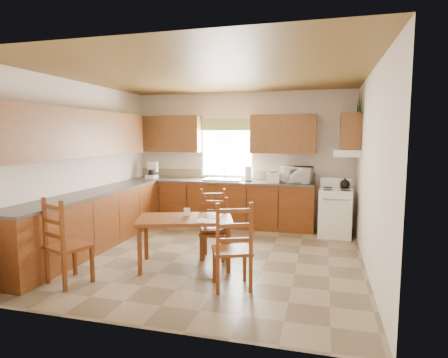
% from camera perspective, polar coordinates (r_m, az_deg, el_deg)
% --- Properties ---
extents(floor, '(4.50, 4.50, 0.00)m').
position_cam_1_polar(floor, '(5.84, -2.23, -11.58)').
color(floor, '#807157').
rests_on(floor, ground).
extents(ceiling, '(4.50, 4.50, 0.00)m').
position_cam_1_polar(ceiling, '(5.61, -2.36, 15.61)').
color(ceiling, brown).
rests_on(ceiling, floor).
extents(wall_left, '(4.50, 4.50, 0.00)m').
position_cam_1_polar(wall_left, '(6.59, -21.32, 2.06)').
color(wall_left, silver).
rests_on(wall_left, floor).
extents(wall_right, '(4.50, 4.50, 0.00)m').
position_cam_1_polar(wall_right, '(5.35, 21.39, 1.10)').
color(wall_right, silver).
rests_on(wall_right, floor).
extents(wall_back, '(4.50, 4.50, 0.00)m').
position_cam_1_polar(wall_back, '(7.74, 2.68, 3.12)').
color(wall_back, silver).
rests_on(wall_back, floor).
extents(wall_front, '(4.50, 4.50, 0.00)m').
position_cam_1_polar(wall_front, '(3.49, -13.34, -1.33)').
color(wall_front, silver).
rests_on(wall_front, floor).
extents(lower_cab_back, '(3.75, 0.60, 0.88)m').
position_cam_1_polar(lower_cab_back, '(7.65, -0.59, -3.79)').
color(lower_cab_back, brown).
rests_on(lower_cab_back, floor).
extents(lower_cab_left, '(0.60, 3.60, 0.88)m').
position_cam_1_polar(lower_cab_left, '(6.43, -19.61, -6.18)').
color(lower_cab_left, brown).
rests_on(lower_cab_left, floor).
extents(counter_back, '(3.75, 0.63, 0.04)m').
position_cam_1_polar(counter_back, '(7.58, -0.60, -0.37)').
color(counter_back, '#4D4642').
rests_on(counter_back, lower_cab_back).
extents(counter_left, '(0.63, 3.60, 0.04)m').
position_cam_1_polar(counter_left, '(6.35, -19.77, -2.13)').
color(counter_left, '#4D4642').
rests_on(counter_left, lower_cab_left).
extents(backsplash, '(3.75, 0.01, 0.18)m').
position_cam_1_polar(backsplash, '(7.84, -0.03, 0.68)').
color(backsplash, '#968463').
rests_on(backsplash, counter_back).
extents(upper_cab_back_left, '(1.41, 0.33, 0.75)m').
position_cam_1_polar(upper_cab_back_left, '(8.04, -8.47, 6.78)').
color(upper_cab_back_left, brown).
rests_on(upper_cab_back_left, wall_back).
extents(upper_cab_back_right, '(1.25, 0.33, 0.75)m').
position_cam_1_polar(upper_cab_back_right, '(7.42, 8.99, 6.79)').
color(upper_cab_back_right, brown).
rests_on(upper_cab_back_right, wall_back).
extents(upper_cab_left, '(0.33, 3.60, 0.75)m').
position_cam_1_polar(upper_cab_left, '(6.36, -21.11, 6.48)').
color(upper_cab_left, brown).
rests_on(upper_cab_left, wall_left).
extents(upper_cab_stove, '(0.33, 0.62, 0.62)m').
position_cam_1_polar(upper_cab_stove, '(6.96, 18.70, 6.92)').
color(upper_cab_stove, brown).
rests_on(upper_cab_stove, wall_right).
extents(range_hood, '(0.44, 0.62, 0.12)m').
position_cam_1_polar(range_hood, '(6.96, 18.17, 3.80)').
color(range_hood, white).
rests_on(range_hood, wall_right).
extents(window_frame, '(1.13, 0.02, 1.18)m').
position_cam_1_polar(window_frame, '(7.77, 0.47, 4.61)').
color(window_frame, white).
rests_on(window_frame, wall_back).
extents(window_pane, '(1.05, 0.01, 1.10)m').
position_cam_1_polar(window_pane, '(7.76, 0.46, 4.61)').
color(window_pane, white).
rests_on(window_pane, wall_back).
extents(window_valance, '(1.19, 0.01, 0.24)m').
position_cam_1_polar(window_valance, '(7.74, 0.42, 8.31)').
color(window_valance, '#416B30').
rests_on(window_valance, wall_back).
extents(sink_basin, '(0.75, 0.45, 0.04)m').
position_cam_1_polar(sink_basin, '(7.55, -0.05, -0.09)').
color(sink_basin, silver).
rests_on(sink_basin, counter_back).
extents(pine_decal_a, '(0.22, 0.22, 0.36)m').
position_cam_1_polar(pine_decal_a, '(6.67, 20.16, 11.02)').
color(pine_decal_a, black).
rests_on(pine_decal_a, wall_right).
extents(pine_decal_b, '(0.22, 0.22, 0.36)m').
position_cam_1_polar(pine_decal_b, '(6.99, 19.94, 11.14)').
color(pine_decal_b, black).
rests_on(pine_decal_b, wall_right).
extents(pine_decal_c, '(0.22, 0.22, 0.36)m').
position_cam_1_polar(pine_decal_c, '(7.31, 19.72, 10.62)').
color(pine_decal_c, black).
rests_on(pine_decal_c, wall_right).
extents(stove, '(0.61, 0.63, 0.85)m').
position_cam_1_polar(stove, '(7.11, 16.63, -5.01)').
color(stove, white).
rests_on(stove, floor).
extents(coffeemaker, '(0.30, 0.33, 0.38)m').
position_cam_1_polar(coffeemaker, '(8.05, -10.96, 1.42)').
color(coffeemaker, white).
rests_on(coffeemaker, counter_back).
extents(paper_towel, '(0.13, 0.13, 0.30)m').
position_cam_1_polar(paper_towel, '(7.42, 3.69, 0.79)').
color(paper_towel, white).
rests_on(paper_towel, counter_back).
extents(toaster, '(0.24, 0.15, 0.19)m').
position_cam_1_polar(toaster, '(7.26, 7.51, 0.20)').
color(toaster, white).
rests_on(toaster, counter_back).
extents(microwave, '(0.58, 0.45, 0.32)m').
position_cam_1_polar(microwave, '(7.30, 11.06, 0.64)').
color(microwave, white).
rests_on(microwave, counter_back).
extents(dining_table, '(1.46, 1.12, 0.69)m').
position_cam_1_polar(dining_table, '(5.34, -5.92, -9.47)').
color(dining_table, brown).
rests_on(dining_table, floor).
extents(chair_near_left, '(0.58, 0.57, 1.07)m').
position_cam_1_polar(chair_near_left, '(5.04, -22.60, -8.68)').
color(chair_near_left, brown).
rests_on(chair_near_left, floor).
extents(chair_near_right, '(0.58, 0.56, 1.06)m').
position_cam_1_polar(chair_near_right, '(4.53, 1.21, -9.97)').
color(chair_near_right, brown).
rests_on(chair_near_right, floor).
extents(chair_far_left, '(0.54, 0.53, 1.00)m').
position_cam_1_polar(chair_far_left, '(5.68, -1.53, -6.86)').
color(chair_far_left, brown).
rests_on(chair_far_left, floor).
extents(chair_far_right, '(0.41, 0.39, 0.89)m').
position_cam_1_polar(chair_far_right, '(5.59, -1.57, -7.61)').
color(chair_far_right, brown).
rests_on(chair_far_right, floor).
extents(table_paper, '(0.20, 0.26, 0.00)m').
position_cam_1_polar(table_paper, '(5.05, -2.97, -6.32)').
color(table_paper, white).
rests_on(table_paper, dining_table).
extents(table_card, '(0.09, 0.04, 0.11)m').
position_cam_1_polar(table_card, '(5.33, -5.67, -5.03)').
color(table_card, white).
rests_on(table_card, dining_table).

